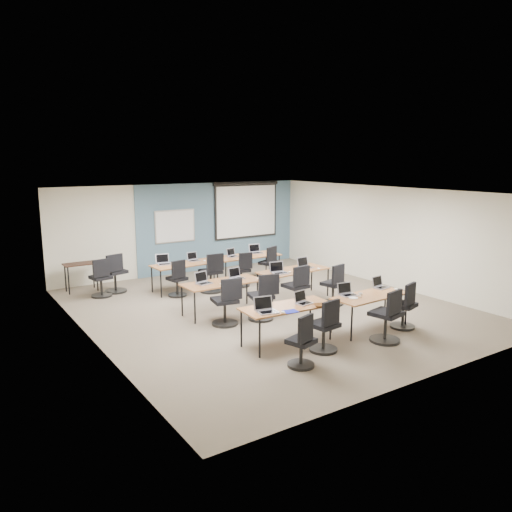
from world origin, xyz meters
TOP-DOWN VIEW (x-y plane):
  - floor at (0.00, 0.00)m, footprint 8.00×9.00m
  - ceiling at (0.00, 0.00)m, footprint 8.00×9.00m
  - wall_back at (0.00, 4.50)m, footprint 8.00×0.04m
  - wall_front at (0.00, -4.50)m, footprint 8.00×0.04m
  - wall_left at (-4.00, 0.00)m, footprint 0.04×9.00m
  - wall_right at (4.00, 0.00)m, footprint 0.04×9.00m
  - blue_accent_panel at (1.25, 4.47)m, footprint 5.50×0.04m
  - whiteboard at (-0.30, 4.43)m, footprint 1.28×0.03m
  - projector_screen at (2.20, 4.41)m, footprint 2.40×0.10m
  - training_table_front_left at (-0.96, -2.05)m, footprint 1.76×0.73m
  - training_table_front_right at (0.90, -2.35)m, footprint 1.66×0.69m
  - training_table_mid_left at (-1.06, 0.23)m, footprint 1.81×0.75m
  - training_table_mid_right at (1.02, 0.35)m, footprint 1.83×0.76m
  - training_table_back_left at (-0.91, 2.50)m, footprint 1.73×0.72m
  - training_table_back_right at (1.04, 2.53)m, footprint 1.90×0.79m
  - laptop_0 at (-1.50, -2.14)m, footprint 0.36×0.31m
  - mouse_0 at (-1.27, -2.34)m, footprint 0.07×0.10m
  - task_chair_0 at (-1.42, -3.09)m, footprint 0.47×0.46m
  - laptop_1 at (-0.61, -2.07)m, footprint 0.31×0.26m
  - mouse_1 at (-0.31, -2.34)m, footprint 0.07×0.10m
  - task_chair_1 at (-0.64, -2.77)m, footprint 0.52×0.52m
  - laptop_2 at (0.50, -2.11)m, footprint 0.33×0.28m
  - mouse_2 at (0.76, -2.24)m, footprint 0.07×0.10m
  - task_chair_2 at (0.66, -3.05)m, footprint 0.58×0.58m
  - laptop_3 at (1.50, -2.06)m, footprint 0.32×0.27m
  - mouse_3 at (1.67, -2.34)m, footprint 0.09×0.11m
  - task_chair_3 at (1.55, -2.70)m, footprint 0.52×0.51m
  - laptop_4 at (-1.49, 0.34)m, footprint 0.33×0.28m
  - mouse_4 at (-1.19, 0.06)m, footprint 0.07×0.10m
  - task_chair_4 at (-1.40, -0.52)m, footprint 0.55×0.55m
  - laptop_5 at (-0.64, 0.34)m, footprint 0.32×0.27m
  - mouse_5 at (-0.23, 0.02)m, footprint 0.07×0.10m
  - task_chair_5 at (-0.56, -0.65)m, footprint 0.56×0.56m
  - laptop_6 at (0.49, 0.23)m, footprint 0.36×0.31m
  - mouse_6 at (0.76, 0.16)m, footprint 0.09×0.11m
  - task_chair_6 at (0.55, -0.40)m, footprint 0.56×0.56m
  - laptop_7 at (1.40, 0.37)m, footprint 0.35×0.30m
  - mouse_7 at (1.59, 0.06)m, footprint 0.09×0.11m
  - task_chair_7 at (1.49, -0.64)m, footprint 0.52×0.52m
  - laptop_8 at (-1.41, 2.71)m, footprint 0.35×0.30m
  - mouse_8 at (-1.18, 2.49)m, footprint 0.08×0.11m
  - task_chair_8 at (-1.33, 2.06)m, footprint 0.47×0.47m
  - laptop_9 at (-0.56, 2.70)m, footprint 0.30×0.25m
  - mouse_9 at (-0.33, 2.49)m, footprint 0.09×0.11m
  - task_chair_9 at (-0.40, 1.96)m, footprint 0.57×0.57m
  - laptop_10 at (0.61, 2.62)m, footprint 0.30×0.26m
  - mouse_10 at (0.82, 2.48)m, footprint 0.09×0.12m
  - task_chair_10 at (0.57, 2.03)m, footprint 0.47×0.47m
  - laptop_11 at (1.45, 2.70)m, footprint 0.34×0.29m
  - mouse_11 at (1.74, 2.50)m, footprint 0.07×0.10m
  - task_chair_11 at (1.51, 2.04)m, footprint 0.60×0.56m
  - blue_mousepad at (-1.11, -2.35)m, footprint 0.28×0.25m
  - snack_bowl at (-0.50, -2.44)m, footprint 0.32×0.32m
  - snack_plate at (0.45, -2.34)m, footprint 0.20×0.20m
  - coffee_cup at (0.61, -2.37)m, footprint 0.08×0.08m
  - utility_table at (-3.22, 3.94)m, footprint 0.84×0.47m
  - spare_chair_a at (-2.52, 3.30)m, footprint 0.58×0.57m
  - spare_chair_b at (-2.95, 3.08)m, footprint 0.52×0.52m

SIDE VIEW (x-z plane):
  - floor at x=0.00m, z-range -0.01..0.01m
  - task_chair_0 at x=-1.42m, z-range -0.09..0.86m
  - task_chair_10 at x=0.57m, z-range -0.09..0.87m
  - task_chair_8 at x=-1.33m, z-range -0.09..0.87m
  - task_chair_3 at x=1.55m, z-range -0.09..0.90m
  - task_chair_1 at x=-0.64m, z-range -0.09..0.91m
  - spare_chair_b at x=-2.95m, z-range -0.09..0.91m
  - task_chair_7 at x=1.49m, z-range -0.09..0.92m
  - task_chair_4 at x=-1.40m, z-range -0.09..0.94m
  - task_chair_5 at x=-0.56m, z-range -0.09..0.95m
  - task_chair_6 at x=0.55m, z-range -0.09..0.95m
  - task_chair_11 at x=1.51m, z-range -0.09..0.95m
  - spare_chair_a at x=-2.52m, z-range -0.09..0.96m
  - task_chair_9 at x=-0.40m, z-range -0.09..0.96m
  - task_chair_2 at x=0.66m, z-range -0.09..0.97m
  - utility_table at x=-3.22m, z-range 0.27..1.02m
  - training_table_front_right at x=0.90m, z-range 0.32..1.05m
  - training_table_back_left at x=-0.91m, z-range 0.32..1.05m
  - training_table_front_left at x=-0.96m, z-range 0.32..1.05m
  - training_table_mid_left at x=-1.06m, z-range 0.32..1.05m
  - training_table_mid_right at x=1.02m, z-range 0.32..1.05m
  - training_table_back_right at x=1.04m, z-range 0.32..1.05m
  - blue_mousepad at x=-1.11m, z-range 0.73..0.74m
  - snack_plate at x=0.45m, z-range 0.73..0.74m
  - mouse_2 at x=0.76m, z-range 0.73..0.76m
  - mouse_5 at x=-0.23m, z-range 0.73..0.76m
  - mouse_4 at x=-1.19m, z-range 0.73..0.76m
  - mouse_1 at x=-0.31m, z-range 0.73..0.76m
  - mouse_6 at x=0.76m, z-range 0.72..0.76m
  - mouse_11 at x=1.74m, z-range 0.72..0.76m
  - mouse_0 at x=-1.27m, z-range 0.72..0.76m
  - mouse_3 at x=1.67m, z-range 0.72..0.76m
  - mouse_9 at x=-0.33m, z-range 0.72..0.76m
  - mouse_10 at x=0.82m, z-range 0.72..0.76m
  - mouse_8 at x=-1.18m, z-range 0.72..0.76m
  - mouse_7 at x=1.59m, z-range 0.72..0.76m
  - snack_bowl at x=-0.50m, z-range 0.73..0.79m
  - coffee_cup at x=0.61m, z-range 0.74..0.81m
  - laptop_9 at x=-0.56m, z-range 0.67..0.90m
  - laptop_10 at x=0.61m, z-range 0.67..0.90m
  - laptop_1 at x=-0.61m, z-range 0.67..0.91m
  - laptop_3 at x=1.50m, z-range 0.67..0.91m
  - laptop_5 at x=-0.64m, z-range 0.67..0.91m
  - laptop_2 at x=0.50m, z-range 0.67..0.92m
  - laptop_4 at x=-1.49m, z-range 0.67..0.92m
  - laptop_11 at x=1.45m, z-range 0.66..0.92m
  - laptop_7 at x=1.40m, z-range 0.66..0.93m
  - laptop_8 at x=-1.41m, z-range 0.66..0.93m
  - laptop_0 at x=-1.50m, z-range 0.66..0.93m
  - laptop_6 at x=0.49m, z-range 0.66..0.93m
  - wall_back at x=0.00m, z-range 0.00..2.70m
  - wall_front at x=0.00m, z-range 0.00..2.70m
  - wall_left at x=-4.00m, z-range 0.00..2.70m
  - wall_right at x=4.00m, z-range 0.00..2.70m
  - blue_accent_panel at x=1.25m, z-range 0.00..2.70m
  - whiteboard at x=-0.30m, z-range 0.96..1.94m
  - projector_screen at x=2.20m, z-range 0.98..2.80m
  - ceiling at x=0.00m, z-range 2.69..2.71m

